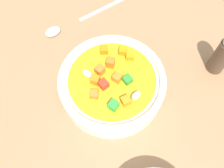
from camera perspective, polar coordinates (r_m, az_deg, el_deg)
The scene contains 4 objects.
ground_plane at distance 42.51cm, azimuth -0.00°, elevation -1.98°, with size 140.00×140.00×2.00cm, color #9E754F.
soup_bowl_main at distance 39.44cm, azimuth 0.00°, elevation 0.18°, with size 17.45×17.45×5.49cm.
spoon at distance 50.50cm, azimuth -8.84°, elevation 14.62°, with size 14.43×14.19×1.08cm.
pepper_shaker at distance 44.22cm, azimuth 25.10°, elevation 6.57°, with size 2.97×2.97×8.89cm.
Camera 1 is at (-3.34, 18.12, 37.31)cm, focal length 38.36 mm.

